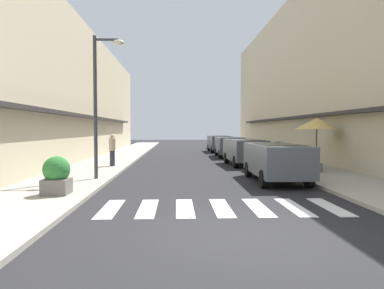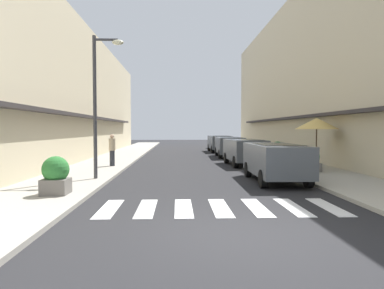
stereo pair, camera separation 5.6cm
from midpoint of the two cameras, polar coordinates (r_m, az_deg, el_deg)
The scene contains 16 objects.
ground_plane at distance 23.42m, azimuth 0.28°, elevation -2.53°, with size 91.34×91.34×0.00m, color #232326.
sidewalk_left at distance 23.76m, azimuth -12.54°, elevation -2.37°, with size 3.11×58.13×0.12m, color #9E998E.
sidewalk_right at distance 24.25m, azimuth 12.83°, elevation -2.28°, with size 3.11×58.13×0.12m, color #ADA899.
building_row_left at distance 25.83m, azimuth -21.16°, elevation 7.41°, with size 5.50×39.37×8.69m.
building_row_right at distance 26.78m, azimuth 20.85°, elevation 10.08°, with size 5.50×39.37×11.33m.
crosswalk at distance 9.37m, azimuth 4.57°, elevation -10.06°, with size 6.15×2.20×0.01m.
parked_car_near at distance 14.05m, azimuth 13.22°, elevation -2.15°, with size 1.86×4.36×1.47m.
parked_car_mid at distance 20.16m, azimuth 8.38°, elevation -0.74°, with size 1.95×4.08×1.47m.
parked_car_far at distance 26.02m, azimuth 5.91°, elevation -0.01°, with size 1.91×4.46×1.47m.
parked_car_distant at distance 31.93m, azimuth 4.34°, elevation 0.45°, with size 1.84×4.43×1.47m.
street_lamp at distance 14.30m, azimuth -14.63°, elevation 8.15°, with size 1.19×0.28×5.50m.
cafe_umbrella at distance 18.46m, azimuth 19.28°, elevation 3.14°, with size 2.10×2.10×2.47m.
planter_corner at distance 11.24m, azimuth -21.03°, elevation -4.63°, with size 0.79×0.79×1.13m.
planter_midblock at distance 17.08m, azimuth 18.48°, elevation -2.39°, with size 0.77×0.77×1.04m.
planter_far at distance 22.78m, azimuth 13.50°, elevation -1.03°, with size 0.93×0.93×1.16m.
pedestrian_walking_near at distance 19.02m, azimuth -12.75°, elevation -0.75°, with size 0.34×0.34×1.66m.
Camera 1 is at (-1.16, -6.70, 2.03)m, focal length 33.28 mm.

